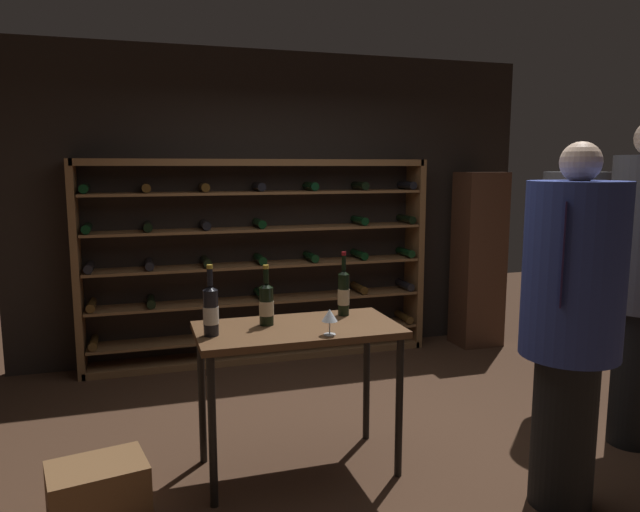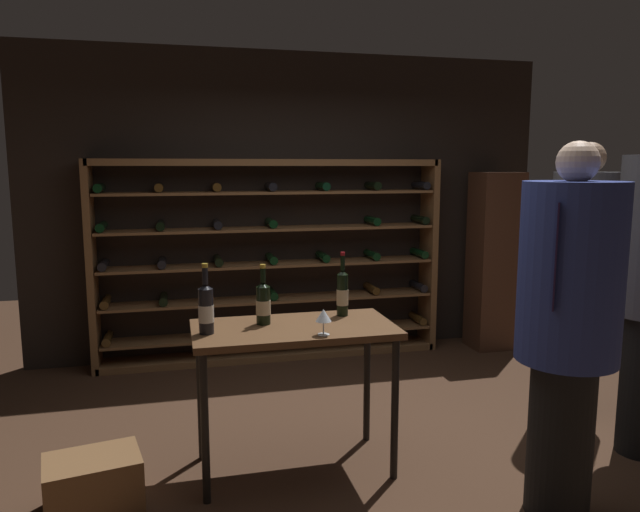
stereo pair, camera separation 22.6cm
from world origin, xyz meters
name	(u,v)px [view 2 (the right image)]	position (x,y,z in m)	size (l,w,h in m)	color
ground_plane	(360,446)	(0.00, 0.00, 0.00)	(10.30, 10.30, 0.00)	#472D1E
back_wall	(294,205)	(0.00, 2.15, 1.43)	(4.95, 0.10, 2.85)	black
wine_rack	(272,261)	(-0.26, 1.94, 0.93)	(3.21, 0.32, 1.86)	brown
tasting_table	(294,343)	(-0.47, -0.17, 0.78)	(1.17, 0.61, 0.88)	brown
person_guest_plum_blouse	(568,316)	(0.78, -0.95, 1.06)	(0.50, 0.50, 1.92)	black
person_bystander_red_print	(582,268)	(1.68, 0.13, 1.08)	(0.46, 0.46, 1.96)	black
wine_crate	(93,484)	(-1.59, -0.35, 0.15)	(0.48, 0.34, 0.29)	brown
display_cabinet	(494,261)	(1.93, 1.75, 0.87)	(0.44, 0.36, 1.74)	#4C2D1E
wine_bottle_green_slim	(206,309)	(-0.97, -0.21, 1.02)	(0.09, 0.09, 0.39)	black
wine_bottle_amber_reserve	(263,303)	(-0.63, -0.08, 1.01)	(0.09, 0.09, 0.36)	black
wine_bottle_black_capsule	(343,293)	(-0.13, 0.00, 1.03)	(0.07, 0.07, 0.40)	black
wine_glass_stemmed_center	(323,316)	(-0.35, -0.39, 0.99)	(0.09, 0.09, 0.15)	silver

